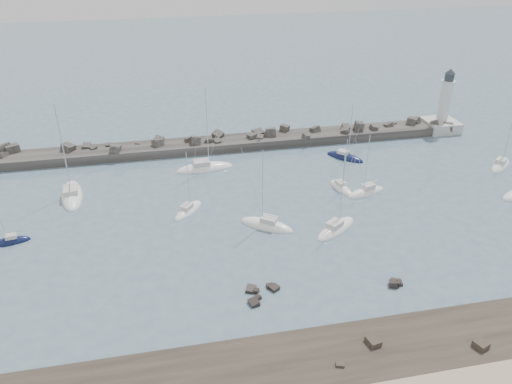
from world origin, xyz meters
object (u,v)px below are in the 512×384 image
(lighthouse, at_px, (442,117))
(sailboat_1, at_px, (72,196))
(sailboat_5, at_px, (267,226))
(sailboat_11, at_px, (500,166))
(sailboat_6, at_px, (341,188))
(sailboat_4, at_px, (205,169))
(sailboat_9, at_px, (366,193))
(sailboat_3, at_px, (188,211))
(sailboat_7, at_px, (336,229))
(sailboat_8, at_px, (345,157))
(sailboat_2, at_px, (11,242))

(lighthouse, xyz_separation_m, sailboat_1, (-77.63, -15.40, -2.94))
(sailboat_5, distance_m, sailboat_11, 50.15)
(sailboat_5, height_order, sailboat_6, sailboat_5)
(sailboat_1, height_order, sailboat_5, sailboat_1)
(sailboat_4, bearing_deg, lighthouse, 9.82)
(sailboat_1, bearing_deg, sailboat_11, -2.99)
(sailboat_1, relative_size, sailboat_9, 1.46)
(sailboat_3, relative_size, sailboat_4, 0.66)
(sailboat_3, distance_m, sailboat_5, 13.44)
(sailboat_7, xyz_separation_m, sailboat_8, (10.62, 24.51, -0.00))
(lighthouse, distance_m, sailboat_5, 56.61)
(sailboat_4, relative_size, sailboat_6, 1.62)
(sailboat_5, bearing_deg, sailboat_7, -16.78)
(sailboat_5, height_order, sailboat_8, sailboat_5)
(sailboat_8, height_order, sailboat_9, sailboat_8)
(sailboat_4, height_order, sailboat_11, sailboat_4)
(sailboat_5, xyz_separation_m, sailboat_7, (10.15, -3.06, -0.01))
(sailboat_1, height_order, sailboat_3, sailboat_1)
(sailboat_1, xyz_separation_m, sailboat_6, (46.13, -6.78, -0.02))
(sailboat_1, relative_size, sailboat_5, 1.27)
(sailboat_7, bearing_deg, sailboat_6, 66.43)
(sailboat_7, bearing_deg, sailboat_1, 154.93)
(sailboat_4, distance_m, sailboat_11, 56.80)
(lighthouse, height_order, sailboat_1, sailboat_1)
(sailboat_1, bearing_deg, sailboat_2, -119.45)
(sailboat_2, bearing_deg, sailboat_6, 6.39)
(lighthouse, relative_size, sailboat_8, 1.17)
(sailboat_2, xyz_separation_m, sailboat_3, (26.31, 3.69, -0.00))
(sailboat_9, bearing_deg, sailboat_2, -176.35)
(lighthouse, bearing_deg, sailboat_7, -136.93)
(sailboat_3, height_order, sailboat_6, sailboat_3)
(sailboat_3, height_order, sailboat_8, sailboat_8)
(sailboat_5, bearing_deg, lighthouse, 33.75)
(sailboat_9, bearing_deg, sailboat_7, -132.30)
(lighthouse, xyz_separation_m, sailboat_2, (-84.83, -28.15, -2.96))
(sailboat_4, distance_m, sailboat_5, 23.17)
(sailboat_4, bearing_deg, sailboat_3, -106.10)
(sailboat_5, bearing_deg, sailboat_9, 19.76)
(sailboat_2, distance_m, sailboat_7, 48.38)
(sailboat_5, bearing_deg, sailboat_2, 175.08)
(sailboat_3, bearing_deg, lighthouse, 22.69)
(sailboat_2, relative_size, sailboat_8, 0.73)
(sailboat_9, bearing_deg, sailboat_3, 179.92)
(sailboat_5, xyz_separation_m, sailboat_9, (19.21, 6.90, 0.00))
(sailboat_1, height_order, sailboat_11, sailboat_1)
(sailboat_3, relative_size, sailboat_6, 1.07)
(sailboat_5, distance_m, sailboat_6, 18.05)
(sailboat_6, distance_m, sailboat_9, 4.37)
(sailboat_4, relative_size, sailboat_9, 1.41)
(sailboat_9, bearing_deg, sailboat_11, 9.54)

